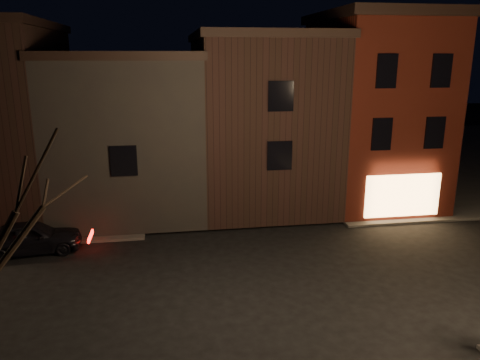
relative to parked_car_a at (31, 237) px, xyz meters
The scene contains 6 objects.
ground 10.73m from the parked_car_a, 23.92° to the right, with size 120.00×120.00×0.00m, color black.
sidewalk_far_right 33.66m from the parked_car_a, 27.73° to the left, with size 30.00×30.00×0.12m, color #2D2B28.
corner_building 19.10m from the parked_car_a, 16.09° to the left, with size 6.50×8.50×10.50m.
row_building_a 13.50m from the parked_car_a, 28.61° to the left, with size 7.30×10.30×9.40m.
row_building_b 8.21m from the parked_car_a, 56.72° to the left, with size 7.80×10.30×8.40m.
parked_car_a is the anchor object (origin of this frame).
Camera 1 is at (-3.79, -15.78, 8.39)m, focal length 35.00 mm.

